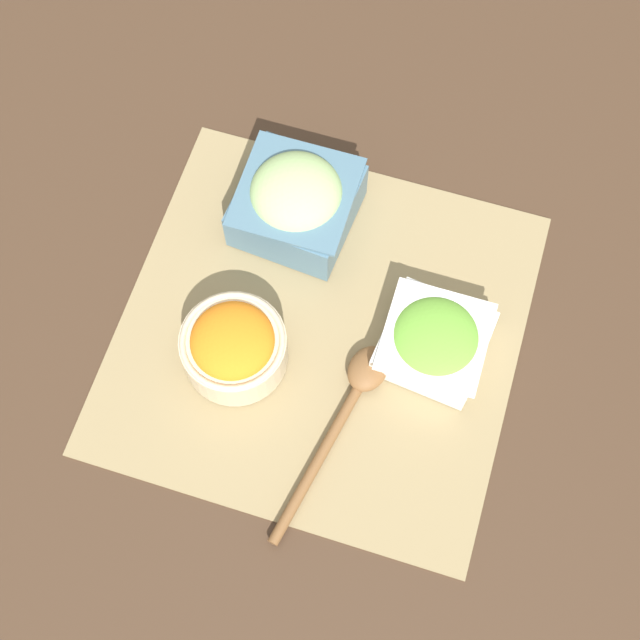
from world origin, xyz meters
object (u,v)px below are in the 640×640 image
at_px(lettuce_bowl, 435,340).
at_px(carrot_bowl, 234,346).
at_px(cucumber_bowl, 296,200).
at_px(wooden_spoon, 352,398).

relative_size(lettuce_bowl, carrot_bowl, 1.05).
height_order(cucumber_bowl, carrot_bowl, cucumber_bowl).
height_order(lettuce_bowl, wooden_spoon, lettuce_bowl).
bearing_deg(carrot_bowl, wooden_spoon, -4.77).
height_order(lettuce_bowl, carrot_bowl, carrot_bowl).
height_order(carrot_bowl, wooden_spoon, carrot_bowl).
xyz_separation_m(lettuce_bowl, cucumber_bowl, (-0.20, 0.11, 0.02)).
bearing_deg(wooden_spoon, cucumber_bowl, 122.33).
distance_m(lettuce_bowl, wooden_spoon, 0.11).
relative_size(cucumber_bowl, wooden_spoon, 0.57).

